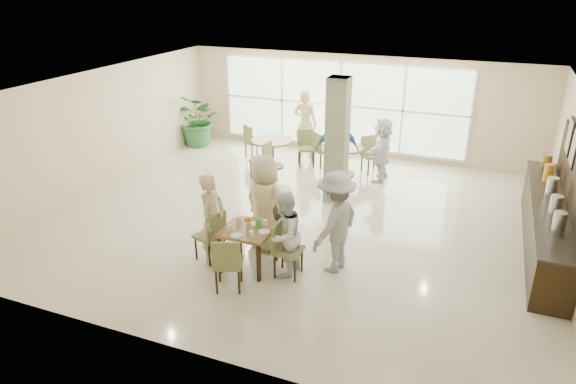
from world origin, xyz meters
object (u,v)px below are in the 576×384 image
at_px(round_table_right, 344,154).
at_px(teen_right, 284,234).
at_px(potted_plant, 199,120).
at_px(adult_b, 382,150).
at_px(main_table, 248,234).
at_px(teen_standing, 336,222).
at_px(teen_left, 212,219).
at_px(adult_standing, 305,124).
at_px(adult_a, 337,150).
at_px(round_table_left, 272,146).
at_px(buffet_counter, 547,221).
at_px(teen_far, 264,203).

height_order(round_table_right, teen_right, teen_right).
height_order(potted_plant, adult_b, adult_b).
distance_m(main_table, teen_standing, 1.51).
bearing_deg(teen_right, teen_left, -82.55).
distance_m(teen_left, adult_standing, 6.08).
xyz_separation_m(teen_left, adult_standing, (-0.47, 6.06, 0.12)).
relative_size(adult_a, adult_standing, 0.95).
bearing_deg(round_table_left, teen_right, -64.41).
xyz_separation_m(round_table_left, adult_standing, (0.52, 1.14, 0.38)).
bearing_deg(adult_standing, round_table_left, 69.90).
relative_size(teen_right, adult_a, 0.84).
relative_size(teen_left, adult_a, 0.92).
distance_m(round_table_right, buffet_counter, 5.13).
distance_m(teen_far, teen_standing, 1.45).
distance_m(main_table, round_table_left, 5.15).
distance_m(round_table_left, teen_standing, 5.36).
bearing_deg(teen_right, teen_far, -131.67).
relative_size(main_table, teen_standing, 0.48).
relative_size(round_table_left, adult_standing, 0.58).
bearing_deg(teen_far, teen_standing, -170.45).
xyz_separation_m(potted_plant, teen_far, (4.40, -5.03, 0.13)).
bearing_deg(round_table_right, teen_standing, -75.86).
relative_size(buffet_counter, adult_b, 2.94).
bearing_deg(round_table_left, teen_far, -68.35).
xyz_separation_m(round_table_left, teen_far, (1.64, -4.14, 0.34)).
height_order(teen_left, teen_standing, teen_standing).
xyz_separation_m(main_table, adult_standing, (-1.14, 6.02, 0.31)).
xyz_separation_m(teen_right, adult_standing, (-1.80, 6.00, 0.19)).
relative_size(adult_a, adult_b, 1.13).
distance_m(teen_far, adult_a, 3.52).
height_order(teen_left, adult_b, teen_left).
bearing_deg(main_table, adult_standing, 100.77).
xyz_separation_m(round_table_left, round_table_right, (1.94, 0.13, -0.02)).
xyz_separation_m(round_table_right, potted_plant, (-4.69, 0.76, 0.23)).
distance_m(teen_far, adult_b, 4.43).
distance_m(adult_a, adult_b, 1.20).
relative_size(teen_right, adult_b, 0.95).
relative_size(buffet_counter, adult_standing, 2.47).
height_order(teen_right, adult_b, adult_b).
bearing_deg(main_table, adult_b, 76.03).
bearing_deg(teen_left, potted_plant, 34.23).
distance_m(buffet_counter, teen_right, 4.96).
xyz_separation_m(buffet_counter, teen_far, (-4.87, -1.94, 0.36)).
bearing_deg(teen_left, buffet_counter, -62.37).
bearing_deg(round_table_right, potted_plant, 170.84).
height_order(adult_a, adult_standing, adult_standing).
height_order(round_table_right, teen_left, teen_left).
bearing_deg(teen_left, adult_standing, 5.85).
distance_m(round_table_right, adult_b, 1.00).
relative_size(main_table, round_table_right, 0.85).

